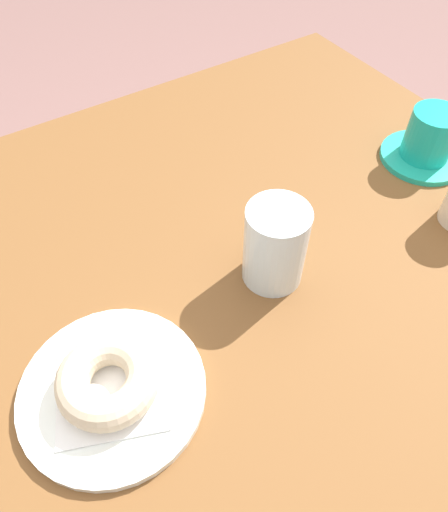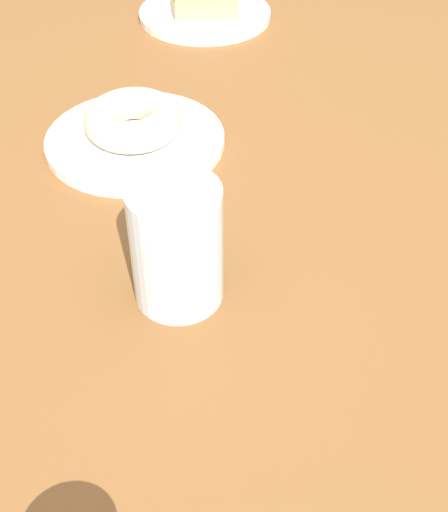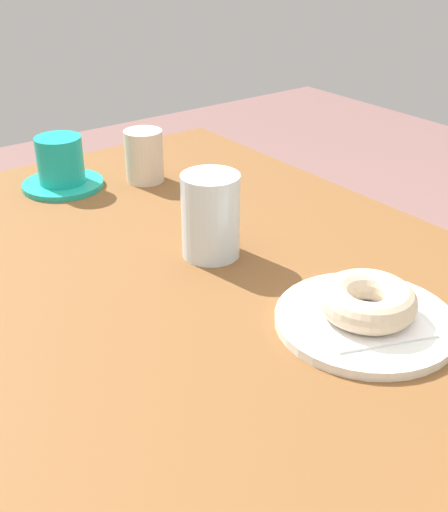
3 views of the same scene
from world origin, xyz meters
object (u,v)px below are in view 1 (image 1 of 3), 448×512
water_glass (275,246)px  coffee_cup (429,140)px  donut_sugar_ring (108,380)px  plate_sugar_ring (113,390)px

water_glass → coffee_cup: size_ratio=0.85×
coffee_cup → water_glass: bearing=9.5°
donut_sugar_ring → plate_sugar_ring: bearing=0.0°
water_glass → coffee_cup: water_glass is taller
donut_sugar_ring → coffee_cup: bearing=-170.7°
donut_sugar_ring → coffee_cup: (-0.57, -0.09, 0.01)m
donut_sugar_ring → water_glass: size_ratio=0.96×
plate_sugar_ring → water_glass: water_glass is taller
donut_sugar_ring → water_glass: water_glass is taller
plate_sugar_ring → donut_sugar_ring: bearing=0.0°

